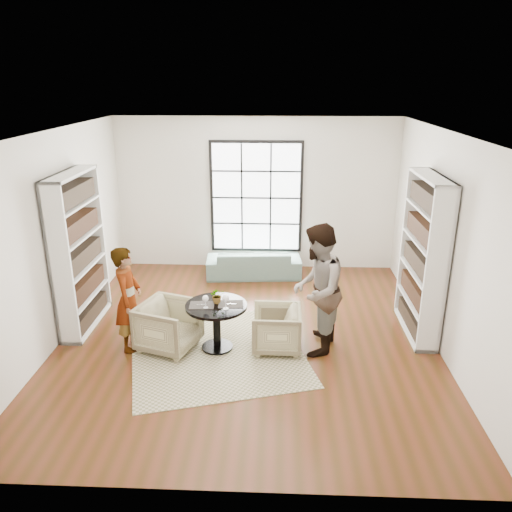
{
  "coord_description": "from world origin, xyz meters",
  "views": [
    {
      "loc": [
        0.42,
        -6.66,
        3.68
      ],
      "look_at": [
        0.11,
        0.4,
        1.14
      ],
      "focal_mm": 35.0,
      "sensor_mm": 36.0,
      "label": 1
    }
  ],
  "objects_px": {
    "armchair_right": "(276,329)",
    "flower_centerpiece": "(217,295)",
    "person_left": "(128,299)",
    "person_right": "(317,290)",
    "armchair_left": "(169,326)",
    "sofa": "(254,263)",
    "wine_glass_right": "(226,299)",
    "wine_glass_left": "(205,299)",
    "pedestal_table": "(217,317)"
  },
  "relations": [
    {
      "from": "armchair_right",
      "to": "wine_glass_left",
      "type": "bearing_deg",
      "value": -80.75
    },
    {
      "from": "armchair_right",
      "to": "person_left",
      "type": "bearing_deg",
      "value": -88.01
    },
    {
      "from": "flower_centerpiece",
      "to": "person_right",
      "type": "bearing_deg",
      "value": -1.52
    },
    {
      "from": "armchair_right",
      "to": "person_right",
      "type": "distance_m",
      "value": 0.82
    },
    {
      "from": "wine_glass_right",
      "to": "sofa",
      "type": "bearing_deg",
      "value": 85.42
    },
    {
      "from": "pedestal_table",
      "to": "armchair_left",
      "type": "xyz_separation_m",
      "value": [
        -0.68,
        -0.02,
        -0.15
      ]
    },
    {
      "from": "sofa",
      "to": "person_left",
      "type": "xyz_separation_m",
      "value": [
        -1.62,
        -2.84,
        0.5
      ]
    },
    {
      "from": "pedestal_table",
      "to": "wine_glass_left",
      "type": "distance_m",
      "value": 0.37
    },
    {
      "from": "armchair_right",
      "to": "wine_glass_left",
      "type": "relative_size",
      "value": 3.63
    },
    {
      "from": "person_left",
      "to": "armchair_left",
      "type": "bearing_deg",
      "value": -91.73
    },
    {
      "from": "armchair_right",
      "to": "flower_centerpiece",
      "type": "height_order",
      "value": "flower_centerpiece"
    },
    {
      "from": "sofa",
      "to": "wine_glass_right",
      "type": "relative_size",
      "value": 8.59
    },
    {
      "from": "flower_centerpiece",
      "to": "armchair_right",
      "type": "bearing_deg",
      "value": -2.53
    },
    {
      "from": "armchair_left",
      "to": "armchair_right",
      "type": "xyz_separation_m",
      "value": [
        1.52,
        0.05,
        -0.04
      ]
    },
    {
      "from": "person_right",
      "to": "wine_glass_right",
      "type": "bearing_deg",
      "value": -68.55
    },
    {
      "from": "flower_centerpiece",
      "to": "wine_glass_right",
      "type": "bearing_deg",
      "value": -55.86
    },
    {
      "from": "sofa",
      "to": "wine_glass_right",
      "type": "distance_m",
      "value": 3.03
    },
    {
      "from": "wine_glass_left",
      "to": "flower_centerpiece",
      "type": "xyz_separation_m",
      "value": [
        0.14,
        0.18,
        -0.02
      ]
    },
    {
      "from": "person_right",
      "to": "wine_glass_left",
      "type": "xyz_separation_m",
      "value": [
        -1.52,
        -0.15,
        -0.1
      ]
    },
    {
      "from": "person_right",
      "to": "flower_centerpiece",
      "type": "bearing_deg",
      "value": -77.74
    },
    {
      "from": "person_left",
      "to": "wine_glass_right",
      "type": "relative_size",
      "value": 7.19
    },
    {
      "from": "sofa",
      "to": "wine_glass_left",
      "type": "bearing_deg",
      "value": 75.73
    },
    {
      "from": "armchair_right",
      "to": "person_right",
      "type": "height_order",
      "value": "person_right"
    },
    {
      "from": "person_right",
      "to": "wine_glass_left",
      "type": "distance_m",
      "value": 1.53
    },
    {
      "from": "sofa",
      "to": "armchair_right",
      "type": "height_order",
      "value": "armchair_right"
    },
    {
      "from": "armchair_right",
      "to": "person_left",
      "type": "distance_m",
      "value": 2.12
    },
    {
      "from": "pedestal_table",
      "to": "armchair_left",
      "type": "height_order",
      "value": "armchair_left"
    },
    {
      "from": "armchair_left",
      "to": "person_left",
      "type": "distance_m",
      "value": 0.69
    },
    {
      "from": "person_left",
      "to": "wine_glass_left",
      "type": "distance_m",
      "value": 1.11
    },
    {
      "from": "sofa",
      "to": "flower_centerpiece",
      "type": "relative_size",
      "value": 8.11
    },
    {
      "from": "person_right",
      "to": "flower_centerpiece",
      "type": "relative_size",
      "value": 8.27
    },
    {
      "from": "person_left",
      "to": "person_right",
      "type": "relative_size",
      "value": 0.82
    },
    {
      "from": "pedestal_table",
      "to": "wine_glass_right",
      "type": "xyz_separation_m",
      "value": [
        0.15,
        -0.14,
        0.34
      ]
    },
    {
      "from": "sofa",
      "to": "flower_centerpiece",
      "type": "bearing_deg",
      "value": 77.93
    },
    {
      "from": "wine_glass_right",
      "to": "person_left",
      "type": "bearing_deg",
      "value": 175.08
    },
    {
      "from": "person_left",
      "to": "sofa",
      "type": "bearing_deg",
      "value": -31.39
    },
    {
      "from": "wine_glass_left",
      "to": "flower_centerpiece",
      "type": "height_order",
      "value": "flower_centerpiece"
    },
    {
      "from": "sofa",
      "to": "armchair_right",
      "type": "xyz_separation_m",
      "value": [
        0.46,
        -2.79,
        0.05
      ]
    },
    {
      "from": "person_right",
      "to": "pedestal_table",
      "type": "bearing_deg",
      "value": -74.89
    },
    {
      "from": "pedestal_table",
      "to": "armchair_left",
      "type": "relative_size",
      "value": 1.12
    },
    {
      "from": "armchair_right",
      "to": "flower_centerpiece",
      "type": "bearing_deg",
      "value": -91.88
    },
    {
      "from": "armchair_right",
      "to": "wine_glass_right",
      "type": "distance_m",
      "value": 0.89
    },
    {
      "from": "armchair_left",
      "to": "person_right",
      "type": "height_order",
      "value": "person_right"
    },
    {
      "from": "person_left",
      "to": "person_right",
      "type": "height_order",
      "value": "person_right"
    },
    {
      "from": "armchair_left",
      "to": "person_left",
      "type": "height_order",
      "value": "person_left"
    },
    {
      "from": "sofa",
      "to": "wine_glass_left",
      "type": "height_order",
      "value": "wine_glass_left"
    },
    {
      "from": "wine_glass_left",
      "to": "flower_centerpiece",
      "type": "distance_m",
      "value": 0.23
    },
    {
      "from": "sofa",
      "to": "pedestal_table",
      "type": "bearing_deg",
      "value": 77.89
    },
    {
      "from": "armchair_right",
      "to": "wine_glass_right",
      "type": "height_order",
      "value": "wine_glass_right"
    },
    {
      "from": "wine_glass_left",
      "to": "wine_glass_right",
      "type": "xyz_separation_m",
      "value": [
        0.28,
        -0.02,
        0.02
      ]
    }
  ]
}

